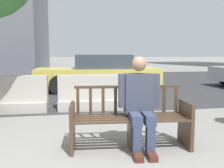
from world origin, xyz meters
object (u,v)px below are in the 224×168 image
Objects in this scene: jersey_barrier_centre at (100,95)px; jersey_barrier_left at (4,97)px; seated_person at (140,101)px; street_bench at (130,121)px; car_taxi_near at (99,72)px.

jersey_barrier_centre is 2.25m from jersey_barrier_left.
jersey_barrier_centre is (-0.23, 2.72, -0.35)m from seated_person.
car_taxi_near is at bearing 87.37° from street_bench.
jersey_barrier_left is 0.45× the size of car_taxi_near.
jersey_barrier_left is at bearing -129.90° from car_taxi_near.
car_taxi_near is at bearing 83.27° from jersey_barrier_centre.
street_bench reaches higher than jersey_barrier_centre.
jersey_barrier_centre is at bearing 94.81° from seated_person.
jersey_barrier_left is (-2.47, 2.77, -0.35)m from seated_person.
car_taxi_near is (0.38, 3.18, 0.32)m from jersey_barrier_centre.
jersey_barrier_left is 4.10m from car_taxi_near.
jersey_barrier_centre is at bearing -1.20° from jersey_barrier_left.
jersey_barrier_centre is 0.45× the size of car_taxi_near.
jersey_barrier_centre is at bearing -96.73° from car_taxi_near.
seated_person is at bearing -85.19° from jersey_barrier_centre.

